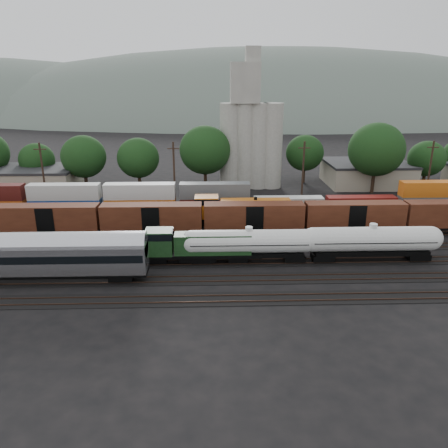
{
  "coord_description": "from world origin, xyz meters",
  "views": [
    {
      "loc": [
        -5.27,
        -57.72,
        23.29
      ],
      "look_at": [
        -3.39,
        2.0,
        3.0
      ],
      "focal_mm": 35.0,
      "sensor_mm": 36.0,
      "label": 1
    }
  ],
  "objects_px": {
    "passenger_coach": "(34,254)",
    "grain_silo": "(250,136)",
    "green_locomotive": "(191,245)",
    "tank_car_a": "(249,243)",
    "orange_locomotive": "(236,210)"
  },
  "relations": [
    {
      "from": "passenger_coach",
      "to": "orange_locomotive",
      "type": "height_order",
      "value": "passenger_coach"
    },
    {
      "from": "green_locomotive",
      "to": "passenger_coach",
      "type": "bearing_deg",
      "value": -164.5
    },
    {
      "from": "green_locomotive",
      "to": "tank_car_a",
      "type": "relative_size",
      "value": 0.93
    },
    {
      "from": "green_locomotive",
      "to": "orange_locomotive",
      "type": "xyz_separation_m",
      "value": [
        6.69,
        15.0,
        0.18
      ]
    },
    {
      "from": "orange_locomotive",
      "to": "grain_silo",
      "type": "bearing_deg",
      "value": 80.1
    },
    {
      "from": "tank_car_a",
      "to": "passenger_coach",
      "type": "height_order",
      "value": "passenger_coach"
    },
    {
      "from": "green_locomotive",
      "to": "passenger_coach",
      "type": "distance_m",
      "value": 18.74
    },
    {
      "from": "tank_car_a",
      "to": "orange_locomotive",
      "type": "distance_m",
      "value": 15.02
    },
    {
      "from": "tank_car_a",
      "to": "orange_locomotive",
      "type": "xyz_separation_m",
      "value": [
        -0.85,
        15.0,
        -0.09
      ]
    },
    {
      "from": "passenger_coach",
      "to": "grain_silo",
      "type": "xyz_separation_m",
      "value": [
        29.26,
        46.0,
        7.63
      ]
    },
    {
      "from": "green_locomotive",
      "to": "grain_silo",
      "type": "relative_size",
      "value": 0.57
    },
    {
      "from": "tank_car_a",
      "to": "passenger_coach",
      "type": "distance_m",
      "value": 26.07
    },
    {
      "from": "tank_car_a",
      "to": "green_locomotive",
      "type": "bearing_deg",
      "value": -180.0
    },
    {
      "from": "green_locomotive",
      "to": "orange_locomotive",
      "type": "relative_size",
      "value": 0.87
    },
    {
      "from": "green_locomotive",
      "to": "passenger_coach",
      "type": "height_order",
      "value": "passenger_coach"
    }
  ]
}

